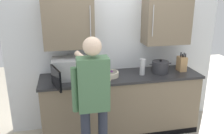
{
  "coord_description": "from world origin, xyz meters",
  "views": [
    {
      "loc": [
        -0.8,
        -2.43,
        2.07
      ],
      "look_at": [
        -0.15,
        0.62,
        1.08
      ],
      "focal_mm": 37.26,
      "sensor_mm": 36.0,
      "label": 1
    }
  ],
  "objects_px": {
    "person_figure": "(93,96)",
    "fruit_bowl": "(110,74)",
    "stock_pot": "(160,67)",
    "microwave_oven": "(70,69)",
    "thermos_flask": "(142,67)",
    "knife_block": "(182,64)"
  },
  "relations": [
    {
      "from": "fruit_bowl",
      "to": "thermos_flask",
      "type": "bearing_deg",
      "value": -2.88
    },
    {
      "from": "stock_pot",
      "to": "person_figure",
      "type": "distance_m",
      "value": 1.34
    },
    {
      "from": "microwave_oven",
      "to": "fruit_bowl",
      "type": "distance_m",
      "value": 0.57
    },
    {
      "from": "stock_pot",
      "to": "knife_block",
      "type": "distance_m",
      "value": 0.36
    },
    {
      "from": "microwave_oven",
      "to": "stock_pot",
      "type": "distance_m",
      "value": 1.33
    },
    {
      "from": "microwave_oven",
      "to": "thermos_flask",
      "type": "distance_m",
      "value": 1.04
    },
    {
      "from": "microwave_oven",
      "to": "fruit_bowl",
      "type": "bearing_deg",
      "value": -5.16
    },
    {
      "from": "fruit_bowl",
      "to": "knife_block",
      "type": "height_order",
      "value": "knife_block"
    },
    {
      "from": "microwave_oven",
      "to": "thermos_flask",
      "type": "xyz_separation_m",
      "value": [
        1.04,
        -0.07,
        -0.02
      ]
    },
    {
      "from": "microwave_oven",
      "to": "fruit_bowl",
      "type": "relative_size",
      "value": 2.84
    },
    {
      "from": "stock_pot",
      "to": "thermos_flask",
      "type": "xyz_separation_m",
      "value": [
        -0.29,
        -0.03,
        0.03
      ]
    },
    {
      "from": "fruit_bowl",
      "to": "thermos_flask",
      "type": "distance_m",
      "value": 0.49
    },
    {
      "from": "stock_pot",
      "to": "microwave_oven",
      "type": "bearing_deg",
      "value": 178.18
    },
    {
      "from": "microwave_oven",
      "to": "knife_block",
      "type": "height_order",
      "value": "knife_block"
    },
    {
      "from": "thermos_flask",
      "to": "stock_pot",
      "type": "bearing_deg",
      "value": 6.28
    },
    {
      "from": "thermos_flask",
      "to": "person_figure",
      "type": "bearing_deg",
      "value": -139.05
    },
    {
      "from": "person_figure",
      "to": "stock_pot",
      "type": "bearing_deg",
      "value": 33.75
    },
    {
      "from": "microwave_oven",
      "to": "fruit_bowl",
      "type": "xyz_separation_m",
      "value": [
        0.56,
        -0.05,
        -0.1
      ]
    },
    {
      "from": "fruit_bowl",
      "to": "thermos_flask",
      "type": "relative_size",
      "value": 1.07
    },
    {
      "from": "microwave_oven",
      "to": "knife_block",
      "type": "bearing_deg",
      "value": -0.75
    },
    {
      "from": "knife_block",
      "to": "person_figure",
      "type": "xyz_separation_m",
      "value": [
        -1.47,
        -0.76,
        -0.06
      ]
    },
    {
      "from": "person_figure",
      "to": "fruit_bowl",
      "type": "bearing_deg",
      "value": 65.07
    }
  ]
}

